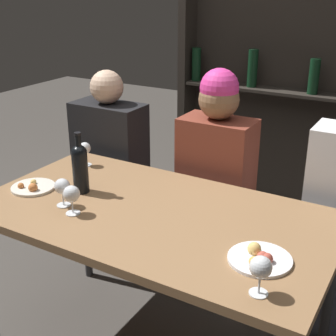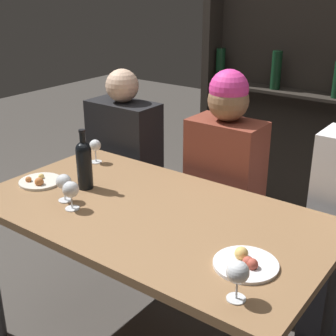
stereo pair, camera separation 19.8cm
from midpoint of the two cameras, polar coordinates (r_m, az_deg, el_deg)
The scene contains 11 objects.
dining_table at distance 1.98m, azimuth -4.70°, elevation -6.92°, with size 1.49×0.82×0.77m.
wine_rack_wall at distance 3.30m, azimuth 12.38°, elevation 11.67°, with size 1.50×0.21×2.17m.
wine_bottle at distance 2.12m, azimuth -13.40°, elevation 0.16°, with size 0.07×0.07×0.28m.
wine_glass_0 at distance 1.95m, azimuth -14.56°, elevation -3.24°, with size 0.07×0.07×0.12m.
wine_glass_1 at distance 2.43m, azimuth -12.41°, elevation 2.21°, with size 0.06×0.06×0.12m.
wine_glass_2 at distance 2.02m, azimuth -15.53°, elevation -2.34°, with size 0.07×0.07×0.12m.
wine_glass_3 at distance 1.43m, azimuth 7.30°, elevation -12.16°, with size 0.07×0.07×0.13m.
food_plate_0 at distance 2.25m, azimuth -18.62°, elevation -2.28°, with size 0.20×0.20×0.05m.
food_plate_1 at distance 1.63m, azimuth 7.66°, elevation -10.90°, with size 0.22×0.22×0.05m.
seated_person_left at distance 2.84m, azimuth -8.93°, elevation -1.04°, with size 0.42×0.22×1.19m.
seated_person_center at distance 2.47m, azimuth 3.50°, elevation -2.87°, with size 0.37×0.22×1.27m.
Camera 1 is at (0.93, -1.46, 1.66)m, focal length 50.00 mm.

